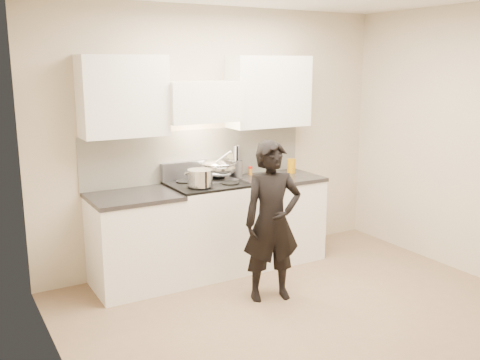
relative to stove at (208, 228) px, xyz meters
name	(u,v)px	position (x,y,z in m)	size (l,w,h in m)	color
ground_plane	(316,320)	(0.30, -1.42, -0.47)	(4.00, 4.00, 0.00)	#876A4D
room_shell	(289,127)	(0.24, -1.05, 1.12)	(4.04, 3.54, 2.70)	beige
stove	(208,228)	(0.00, 0.00, 0.00)	(0.76, 0.65, 0.96)	white
counter_right	(275,217)	(0.83, 0.00, -0.01)	(0.92, 0.67, 0.92)	white
counter_left	(135,241)	(-0.78, 0.00, -0.01)	(0.82, 0.67, 0.92)	white
wok	(218,167)	(0.19, 0.13, 0.59)	(0.40, 0.48, 0.32)	silver
stock_pot	(200,178)	(-0.15, -0.14, 0.57)	(0.35, 0.27, 0.16)	silver
utensil_crock	(237,167)	(0.46, 0.22, 0.55)	(0.13, 0.13, 0.34)	#9194A5
spice_jar	(250,171)	(0.64, 0.22, 0.49)	(0.04, 0.04, 0.10)	#C47118
oil_glass	(291,166)	(1.10, 0.09, 0.53)	(0.09, 0.09, 0.16)	#B07307
person	(272,221)	(0.22, -0.86, 0.26)	(0.53, 0.35, 1.46)	black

